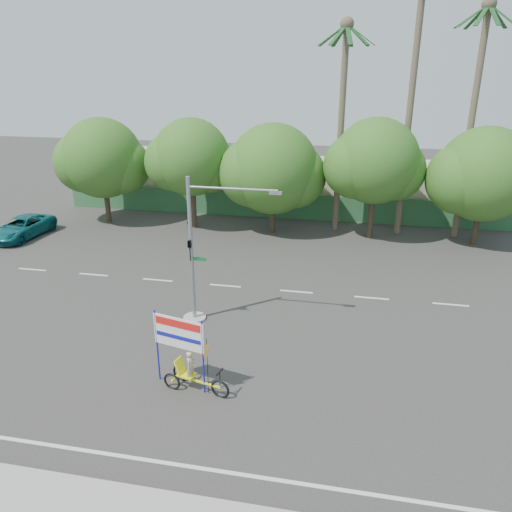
# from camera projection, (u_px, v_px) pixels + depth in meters

# --- Properties ---
(ground) EXTENTS (120.00, 120.00, 0.00)m
(ground) POSITION_uv_depth(u_px,v_px,m) (223.00, 371.00, 20.18)
(ground) COLOR #33302D
(ground) RESTS_ON ground
(fence) EXTENTS (38.00, 0.08, 2.00)m
(fence) POSITION_uv_depth(u_px,v_px,m) (292.00, 207.00, 39.48)
(fence) COLOR #336B3D
(fence) RESTS_ON ground
(building_left) EXTENTS (12.00, 8.00, 4.00)m
(building_left) POSITION_uv_depth(u_px,v_px,m) (189.00, 177.00, 45.05)
(building_left) COLOR beige
(building_left) RESTS_ON ground
(building_right) EXTENTS (14.00, 8.00, 3.60)m
(building_right) POSITION_uv_depth(u_px,v_px,m) (394.00, 188.00, 41.85)
(building_right) COLOR beige
(building_right) RESTS_ON ground
(tree_far_left) EXTENTS (7.14, 6.00, 7.96)m
(tree_far_left) POSITION_uv_depth(u_px,v_px,m) (102.00, 161.00, 37.47)
(tree_far_left) COLOR #473828
(tree_far_left) RESTS_ON ground
(tree_left) EXTENTS (6.66, 5.60, 8.07)m
(tree_left) POSITION_uv_depth(u_px,v_px,m) (191.00, 160.00, 36.09)
(tree_left) COLOR #473828
(tree_left) RESTS_ON ground
(tree_center) EXTENTS (7.62, 6.40, 7.85)m
(tree_center) POSITION_uv_depth(u_px,v_px,m) (272.00, 171.00, 35.22)
(tree_center) COLOR #473828
(tree_center) RESTS_ON ground
(tree_right) EXTENTS (6.90, 5.80, 8.36)m
(tree_right) POSITION_uv_depth(u_px,v_px,m) (375.00, 164.00, 33.67)
(tree_right) COLOR #473828
(tree_right) RESTS_ON ground
(tree_far_right) EXTENTS (7.38, 6.20, 7.94)m
(tree_far_right) POSITION_uv_depth(u_px,v_px,m) (483.00, 177.00, 32.61)
(tree_far_right) COLOR #473828
(tree_far_right) RESTS_ON ground
(palm_tall) EXTENTS (3.73, 3.79, 17.45)m
(palm_tall) POSITION_uv_depth(u_px,v_px,m) (413.00, 82.00, 32.78)
(palm_tall) COLOR #70604C
(palm_tall) RESTS_ON ground
(palm_mid) EXTENTS (3.73, 3.79, 15.45)m
(palm_mid) POSITION_uv_depth(u_px,v_px,m) (475.00, 100.00, 32.44)
(palm_mid) COLOR #70604C
(palm_mid) RESTS_ON ground
(palm_short) EXTENTS (3.73, 3.79, 14.45)m
(palm_short) POSITION_uv_depth(u_px,v_px,m) (342.00, 106.00, 34.17)
(palm_short) COLOR #70604C
(palm_short) RESTS_ON ground
(traffic_signal) EXTENTS (4.72, 1.10, 7.00)m
(traffic_signal) POSITION_uv_depth(u_px,v_px,m) (198.00, 264.00, 23.17)
(traffic_signal) COLOR gray
(traffic_signal) RESTS_ON ground
(trike_billboard) EXTENTS (3.07, 1.12, 3.08)m
(trike_billboard) POSITION_uv_depth(u_px,v_px,m) (187.00, 360.00, 18.69)
(trike_billboard) COLOR black
(trike_billboard) RESTS_ON ground
(pickup_truck) EXTENTS (2.82, 5.40, 1.45)m
(pickup_truck) POSITION_uv_depth(u_px,v_px,m) (22.00, 227.00, 35.40)
(pickup_truck) COLOR #0D5B5E
(pickup_truck) RESTS_ON ground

